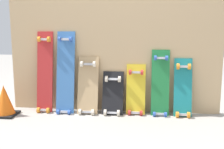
{
  "coord_description": "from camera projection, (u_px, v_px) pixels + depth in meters",
  "views": [
    {
      "loc": [
        0.35,
        -3.04,
        0.97
      ],
      "look_at": [
        0.0,
        -0.07,
        0.44
      ],
      "focal_mm": 44.82,
      "sensor_mm": 36.0,
      "label": 1
    }
  ],
  "objects": [
    {
      "name": "ground_plane",
      "position": [
        113.0,
        112.0,
        3.18
      ],
      "size": [
        12.0,
        12.0,
        0.0
      ],
      "primitive_type": "plane",
      "color": "#9E9991"
    },
    {
      "name": "plywood_wall_panel",
      "position": [
        113.0,
        46.0,
        3.12
      ],
      "size": [
        2.38,
        0.04,
        1.49
      ],
      "primitive_type": "cube",
      "color": "tan",
      "rests_on": "ground"
    },
    {
      "name": "skateboard_red",
      "position": [
        45.0,
        75.0,
        3.17
      ],
      "size": [
        0.18,
        0.21,
        0.97
      ],
      "color": "#B22626",
      "rests_on": "ground"
    },
    {
      "name": "skateboard_blue",
      "position": [
        65.0,
        76.0,
        3.13
      ],
      "size": [
        0.2,
        0.23,
        0.98
      ],
      "color": "#386BAD",
      "rests_on": "ground"
    },
    {
      "name": "skateboard_natural",
      "position": [
        88.0,
        88.0,
        3.12
      ],
      "size": [
        0.23,
        0.23,
        0.69
      ],
      "color": "tan",
      "rests_on": "ground"
    },
    {
      "name": "skateboard_black",
      "position": [
        113.0,
        96.0,
        3.1
      ],
      "size": [
        0.23,
        0.22,
        0.53
      ],
      "color": "black",
      "rests_on": "ground"
    },
    {
      "name": "skateboard_yellow",
      "position": [
        136.0,
        92.0,
        3.09
      ],
      "size": [
        0.21,
        0.18,
        0.62
      ],
      "color": "gold",
      "rests_on": "ground"
    },
    {
      "name": "skateboard_green",
      "position": [
        160.0,
        86.0,
        3.04
      ],
      "size": [
        0.19,
        0.19,
        0.78
      ],
      "color": "#1E7238",
      "rests_on": "ground"
    },
    {
      "name": "skateboard_teal",
      "position": [
        183.0,
        91.0,
        3.01
      ],
      "size": [
        0.19,
        0.2,
        0.69
      ],
      "color": "#197A7F",
      "rests_on": "ground"
    },
    {
      "name": "traffic_cone",
      "position": [
        4.0,
        101.0,
        3.03
      ],
      "size": [
        0.25,
        0.25,
        0.34
      ],
      "color": "black",
      "rests_on": "ground"
    }
  ]
}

